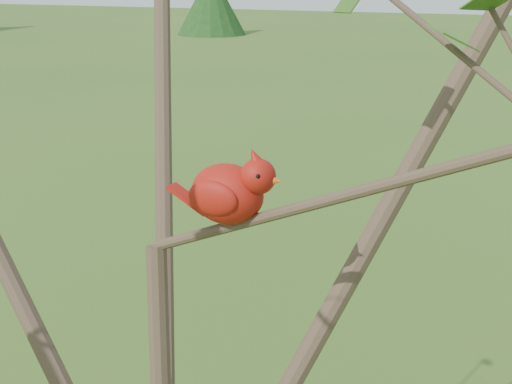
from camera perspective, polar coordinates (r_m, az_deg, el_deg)
crabapple_tree at (r=1.02m, az=-8.19°, el=1.63°), size 2.35×2.05×2.95m
cardinal at (r=1.10m, az=-2.03°, el=0.06°), size 0.20×0.11×0.14m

